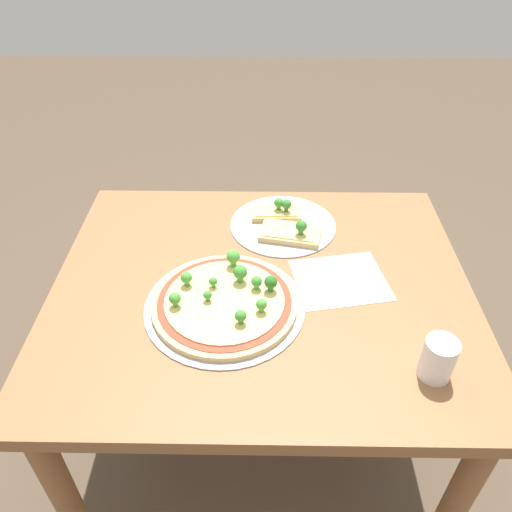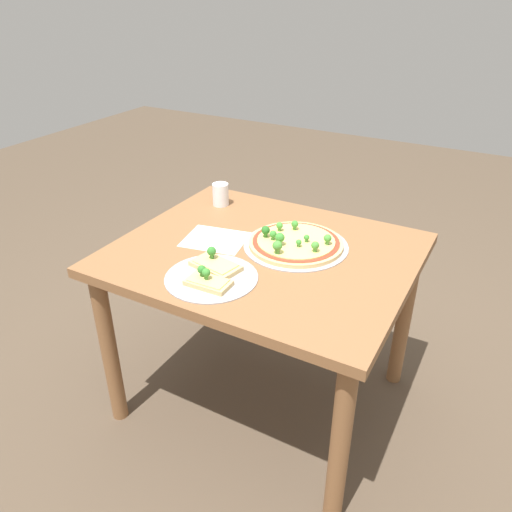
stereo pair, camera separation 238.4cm
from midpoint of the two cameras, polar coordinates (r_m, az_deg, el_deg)
name	(u,v)px [view 1 (the left image)]	position (r m, az deg, el deg)	size (l,w,h in m)	color
ground_plane	(260,439)	(1.59, 24.56, -57.29)	(8.00, 8.00, 0.00)	brown
dining_table	(261,312)	(1.02, 41.49, -58.27)	(1.02, 0.86, 0.70)	brown
pizza_tray_whole	(225,301)	(0.91, 44.85, -65.14)	(0.37, 0.37, 0.07)	#A3A3A8
pizza_tray_slice	(284,224)	(0.92, 39.11, -43.42)	(0.30, 0.30, 0.07)	#A3A3A8
drinking_cup	(437,359)	(1.17, 81.86, -52.61)	(0.07, 0.07, 0.09)	white
paper_menu	(339,280)	(1.02, 57.53, -50.19)	(0.22, 0.19, 0.00)	silver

